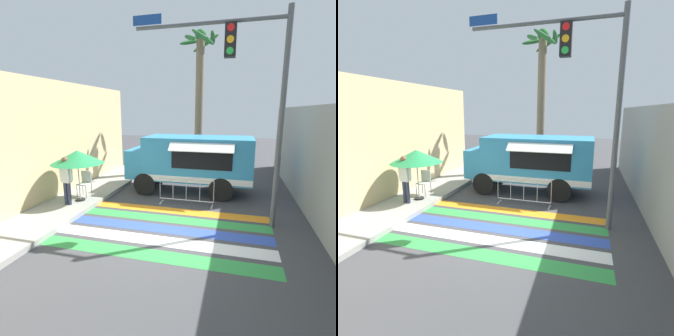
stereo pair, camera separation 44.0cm
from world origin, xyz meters
The scene contains 12 objects.
ground_plane centered at (0.00, 0.00, 0.00)m, with size 60.00×60.00×0.00m, color #424244.
sidewalk_left centered at (-5.22, 0.00, 0.08)m, with size 4.40×16.00×0.16m.
building_left_facade centered at (-5.06, 0.00, 2.36)m, with size 0.25×16.00×4.72m.
concrete_wall_right centered at (4.51, 3.00, 1.86)m, with size 0.20×16.00×3.73m.
crosswalk_painted centered at (0.00, 0.19, 0.00)m, with size 6.40×3.60×0.01m.
food_truck centered at (0.00, 4.20, 1.46)m, with size 5.34×2.58×2.46m.
traffic_signal_pole centered at (2.33, 1.21, 4.34)m, with size 4.54×0.29×6.35m.
patio_umbrella centered at (-3.72, 1.45, 1.85)m, with size 1.93×1.93×1.94m.
folding_chair centered at (-3.85, 2.05, 0.77)m, with size 0.43×0.43×1.00m.
vendor_person centered at (-3.89, 0.93, 1.19)m, with size 0.53×0.24×1.79m.
barricade_front centered at (0.23, 2.46, 0.51)m, with size 2.10×0.44×1.03m.
palm_tree centered at (-0.17, 7.96, 4.80)m, with size 2.19×2.20×7.76m.
Camera 1 is at (2.03, -6.96, 3.53)m, focal length 28.00 mm.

